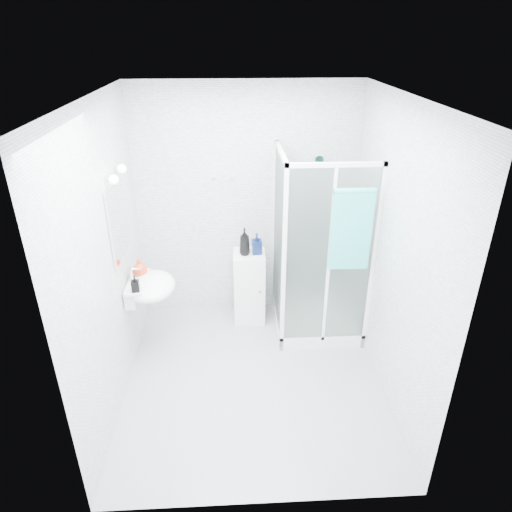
{
  "coord_description": "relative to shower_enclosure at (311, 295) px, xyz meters",
  "views": [
    {
      "loc": [
        -0.15,
        -3.41,
        3.05
      ],
      "look_at": [
        0.05,
        0.35,
        1.15
      ],
      "focal_mm": 32.0,
      "sensor_mm": 36.0,
      "label": 1
    }
  ],
  "objects": [
    {
      "name": "room",
      "position": [
        -0.67,
        -0.77,
        0.85
      ],
      "size": [
        2.4,
        2.6,
        2.6
      ],
      "color": "white",
      "rests_on": "ground"
    },
    {
      "name": "shower_enclosure",
      "position": [
        0.0,
        0.0,
        0.0
      ],
      "size": [
        0.9,
        0.95,
        2.0
      ],
      "color": "white",
      "rests_on": "ground"
    },
    {
      "name": "wall_basin",
      "position": [
        -1.66,
        -0.32,
        0.35
      ],
      "size": [
        0.46,
        0.56,
        0.35
      ],
      "color": "white",
      "rests_on": "ground"
    },
    {
      "name": "mirror",
      "position": [
        -1.85,
        -0.32,
        1.05
      ],
      "size": [
        0.02,
        0.6,
        0.7
      ],
      "primitive_type": "cube",
      "color": "white",
      "rests_on": "room"
    },
    {
      "name": "vanity_lights",
      "position": [
        -1.8,
        -0.32,
        1.47
      ],
      "size": [
        0.1,
        0.4,
        0.08
      ],
      "color": "silver",
      "rests_on": "room"
    },
    {
      "name": "wall_hooks",
      "position": [
        -0.92,
        0.49,
        1.17
      ],
      "size": [
        0.23,
        0.06,
        0.03
      ],
      "color": "silver",
      "rests_on": "room"
    },
    {
      "name": "storage_cabinet",
      "position": [
        -0.66,
        0.27,
        -0.03
      ],
      "size": [
        0.35,
        0.38,
        0.84
      ],
      "rotation": [
        0.0,
        0.0,
        -0.03
      ],
      "color": "white",
      "rests_on": "ground"
    },
    {
      "name": "hand_towel",
      "position": [
        0.25,
        -0.4,
        0.96
      ],
      "size": [
        0.37,
        0.05,
        0.8
      ],
      "color": "#32BEBD",
      "rests_on": "shower_enclosure"
    },
    {
      "name": "shampoo_bottle_a",
      "position": [
        -0.71,
        0.25,
        0.54
      ],
      "size": [
        0.12,
        0.12,
        0.3
      ],
      "primitive_type": "imported",
      "rotation": [
        0.0,
        0.0,
        0.01
      ],
      "color": "black",
      "rests_on": "storage_cabinet"
    },
    {
      "name": "shampoo_bottle_b",
      "position": [
        -0.57,
        0.27,
        0.5
      ],
      "size": [
        0.11,
        0.11,
        0.23
      ],
      "primitive_type": "imported",
      "rotation": [
        0.0,
        0.0,
        0.08
      ],
      "color": "#0B1842",
      "rests_on": "storage_cabinet"
    },
    {
      "name": "soap_dispenser_orange",
      "position": [
        -1.74,
        -0.21,
        0.51
      ],
      "size": [
        0.15,
        0.15,
        0.18
      ],
      "primitive_type": "imported",
      "rotation": [
        0.0,
        0.0,
        0.01
      ],
      "color": "red",
      "rests_on": "wall_basin"
    },
    {
      "name": "soap_dispenser_black",
      "position": [
        -1.73,
        -0.51,
        0.49
      ],
      "size": [
        0.08,
        0.08,
        0.16
      ],
      "primitive_type": "imported",
      "rotation": [
        0.0,
        0.0,
        0.11
      ],
      "color": "black",
      "rests_on": "wall_basin"
    }
  ]
}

